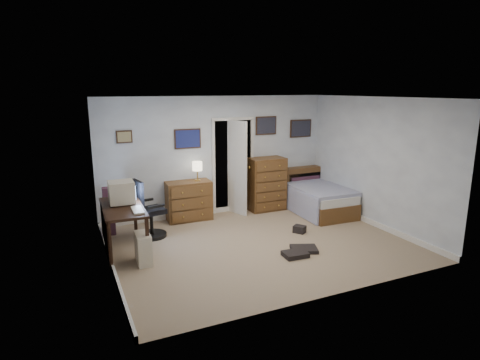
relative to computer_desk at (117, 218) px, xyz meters
name	(u,v)px	position (x,y,z in m)	size (l,w,h in m)	color
floor	(259,244)	(2.29, -0.59, -0.62)	(5.00, 4.00, 0.02)	tan
computer_desk	(117,218)	(0.00, 0.00, 0.00)	(0.67, 1.39, 0.79)	black
crt_monitor	(122,192)	(0.12, 0.15, 0.38)	(0.42, 0.39, 0.38)	beige
keyboard	(138,210)	(0.27, -0.35, 0.19)	(0.16, 0.42, 0.03)	beige
pc_tower	(143,248)	(0.30, -0.55, -0.37)	(0.23, 0.45, 0.47)	beige
office_chair	(148,215)	(0.59, 0.51, -0.19)	(0.62, 0.62, 1.08)	black
media_stack	(109,211)	(-0.03, 0.96, -0.16)	(0.18, 0.18, 0.90)	maroon
low_dresser	(189,201)	(1.57, 1.18, -0.20)	(0.91, 0.45, 0.81)	brown
table_lamp	(197,167)	(1.77, 1.18, 0.49)	(0.21, 0.21, 0.39)	gold
doorway	(228,164)	(2.64, 1.68, 0.40)	(0.96, 1.12, 2.05)	black
tall_dresser	(266,184)	(3.35, 1.16, -0.02)	(0.79, 0.47, 1.17)	brown
headboard_bookcase	(303,184)	(4.38, 1.27, -0.15)	(0.96, 0.25, 0.86)	brown
bed	(315,198)	(4.28, 0.63, -0.31)	(1.10, 1.96, 0.63)	brown
wall_posters	(242,131)	(2.86, 1.39, 1.14)	(4.38, 0.04, 0.60)	#331E11
floor_clutter	(300,246)	(2.81, -1.07, -0.57)	(0.99, 1.20, 0.13)	black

